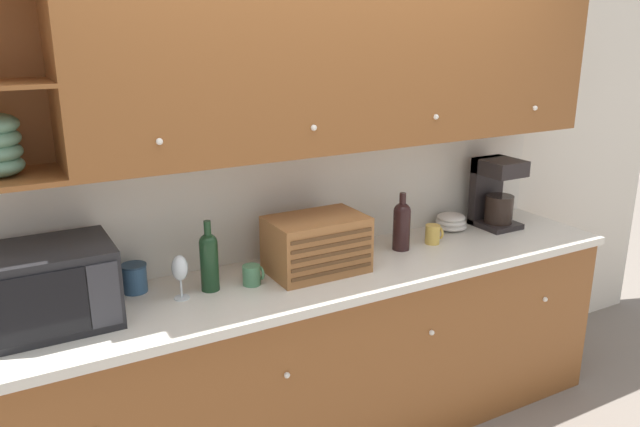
{
  "coord_description": "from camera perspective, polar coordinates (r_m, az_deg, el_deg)",
  "views": [
    {
      "loc": [
        -1.36,
        -2.65,
        2.02
      ],
      "look_at": [
        0.0,
        -0.21,
        1.17
      ],
      "focal_mm": 35.0,
      "sensor_mm": 36.0,
      "label": 1
    }
  ],
  "objects": [
    {
      "name": "ground_plane",
      "position": [
        3.6,
        -1.71,
        -17.2
      ],
      "size": [
        24.0,
        24.0,
        0.0
      ],
      "primitive_type": "plane",
      "color": "slate"
    },
    {
      "name": "wall_back",
      "position": [
        3.09,
        -2.18,
        3.46
      ],
      "size": [
        5.43,
        0.06,
        2.6
      ],
      "color": "silver",
      "rests_on": "ground_plane"
    },
    {
      "name": "counter_unit",
      "position": [
        3.13,
        0.83,
        -12.93
      ],
      "size": [
        3.05,
        0.63,
        0.92
      ],
      "color": "brown",
      "rests_on": "ground_plane"
    },
    {
      "name": "backsplash_panel",
      "position": [
        3.09,
        -1.86,
        1.46
      ],
      "size": [
        3.03,
        0.01,
        0.55
      ],
      "color": "silver",
      "rests_on": "counter_unit"
    },
    {
      "name": "upper_cabinets",
      "position": [
        2.91,
        2.46,
        13.21
      ],
      "size": [
        3.03,
        0.38,
        0.72
      ],
      "color": "brown",
      "rests_on": "backsplash_panel"
    },
    {
      "name": "microwave",
      "position": [
        2.57,
        -23.76,
        -6.18
      ],
      "size": [
        0.49,
        0.37,
        0.31
      ],
      "color": "black",
      "rests_on": "counter_unit"
    },
    {
      "name": "storage_canister",
      "position": [
        2.79,
        -16.61,
        -5.68
      ],
      "size": [
        0.11,
        0.11,
        0.12
      ],
      "color": "#33567A",
      "rests_on": "counter_unit"
    },
    {
      "name": "wine_glass",
      "position": [
        2.64,
        -12.69,
        -5.02
      ],
      "size": [
        0.07,
        0.07,
        0.19
      ],
      "color": "silver",
      "rests_on": "counter_unit"
    },
    {
      "name": "second_wine_bottle",
      "position": [
        2.7,
        -10.11,
        -4.12
      ],
      "size": [
        0.08,
        0.08,
        0.31
      ],
      "color": "#19381E",
      "rests_on": "counter_unit"
    },
    {
      "name": "mug_patterned_third",
      "position": [
        2.77,
        -6.21,
        -5.61
      ],
      "size": [
        0.09,
        0.08,
        0.09
      ],
      "color": "#4C845B",
      "rests_on": "counter_unit"
    },
    {
      "name": "bread_box",
      "position": [
        2.86,
        -0.32,
        -2.84
      ],
      "size": [
        0.44,
        0.29,
        0.26
      ],
      "color": "#996033",
      "rests_on": "counter_unit"
    },
    {
      "name": "mug",
      "position": [
        3.16,
        3.5,
        -2.52
      ],
      "size": [
        0.1,
        0.09,
        0.1
      ],
      "color": "gold",
      "rests_on": "counter_unit"
    },
    {
      "name": "wine_bottle",
      "position": [
        3.17,
        7.48,
        -0.95
      ],
      "size": [
        0.09,
        0.09,
        0.3
      ],
      "color": "black",
      "rests_on": "counter_unit"
    },
    {
      "name": "mug_blue_second",
      "position": [
        3.3,
        10.3,
        -1.87
      ],
      "size": [
        0.09,
        0.08,
        0.1
      ],
      "color": "gold",
      "rests_on": "counter_unit"
    },
    {
      "name": "bowl_stack_on_counter",
      "position": [
        3.55,
        11.87,
        -0.74
      ],
      "size": [
        0.18,
        0.18,
        0.09
      ],
      "color": "silver",
      "rests_on": "counter_unit"
    },
    {
      "name": "coffee_maker",
      "position": [
        3.63,
        15.69,
        1.91
      ],
      "size": [
        0.21,
        0.24,
        0.39
      ],
      "color": "black",
      "rests_on": "counter_unit"
    }
  ]
}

